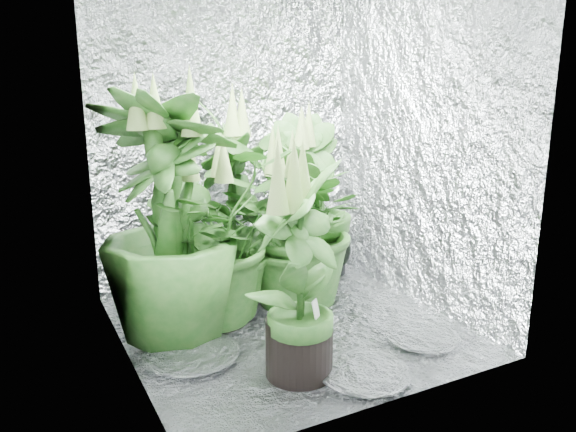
# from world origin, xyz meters

# --- Properties ---
(ground) EXTENTS (1.60, 1.60, 0.00)m
(ground) POSITION_xyz_m (0.00, 0.00, 0.00)
(ground) COLOR silver
(ground) RESTS_ON ground
(walls) EXTENTS (1.62, 1.62, 2.00)m
(walls) POSITION_xyz_m (0.00, 0.00, 1.00)
(walls) COLOR silver
(walls) RESTS_ON ground
(plant_a) EXTENTS (0.98, 0.98, 1.00)m
(plant_a) POSITION_xyz_m (-0.30, 0.20, 0.47)
(plant_a) COLOR black
(plant_a) RESTS_ON ground
(plant_b) EXTENTS (0.78, 0.78, 1.18)m
(plant_b) POSITION_xyz_m (-0.04, 0.63, 0.54)
(plant_b) COLOR black
(plant_b) RESTS_ON ground
(plant_c) EXTENTS (0.75, 0.75, 1.10)m
(plant_c) POSITION_xyz_m (0.31, 0.39, 0.51)
(plant_c) COLOR black
(plant_c) RESTS_ON ground
(plant_d) EXTENTS (0.92, 0.92, 1.27)m
(plant_d) POSITION_xyz_m (-0.56, 0.11, 0.60)
(plant_d) COLOR black
(plant_d) RESTS_ON ground
(plant_e) EXTENTS (0.85, 0.85, 1.00)m
(plant_e) POSITION_xyz_m (0.13, 0.16, 0.47)
(plant_e) COLOR black
(plant_e) RESTS_ON ground
(plant_f) EXTENTS (0.65, 0.65, 1.00)m
(plant_f) POSITION_xyz_m (-0.18, -0.45, 0.45)
(plant_f) COLOR black
(plant_f) RESTS_ON ground
(circulation_fan) EXTENTS (0.20, 0.30, 0.37)m
(circulation_fan) POSITION_xyz_m (0.60, 0.54, 0.16)
(circulation_fan) COLOR black
(circulation_fan) RESTS_ON ground
(plant_label) EXTENTS (0.05, 0.05, 0.08)m
(plant_label) POSITION_xyz_m (-0.12, -0.48, 0.30)
(plant_label) COLOR white
(plant_label) RESTS_ON plant_f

